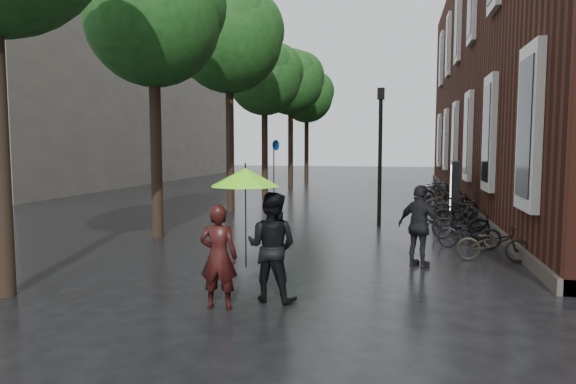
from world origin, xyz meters
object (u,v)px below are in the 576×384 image
(person_burgundy, at_px, (219,257))
(pedestrian_walking, at_px, (420,226))
(person_black, at_px, (272,247))
(parked_bicycles, at_px, (449,203))
(ad_lightbox, at_px, (455,189))
(lamp_post, at_px, (380,143))

(person_burgundy, xyz_separation_m, pedestrian_walking, (3.27, 3.63, 0.04))
(pedestrian_walking, bearing_deg, person_black, 82.34)
(pedestrian_walking, relative_size, parked_bicycles, 0.11)
(pedestrian_walking, height_order, ad_lightbox, ad_lightbox)
(person_burgundy, distance_m, parked_bicycles, 13.32)
(person_black, distance_m, pedestrian_walking, 3.95)
(lamp_post, bearing_deg, ad_lightbox, 47.69)
(person_burgundy, relative_size, person_black, 0.92)
(person_burgundy, relative_size, parked_bicycles, 0.10)
(person_burgundy, xyz_separation_m, person_black, (0.73, 0.60, 0.08))
(person_burgundy, distance_m, person_black, 0.95)
(person_burgundy, height_order, person_black, person_black)
(ad_lightbox, height_order, lamp_post, lamp_post)
(person_burgundy, xyz_separation_m, ad_lightbox, (4.85, 12.02, 0.18))
(person_burgundy, height_order, ad_lightbox, ad_lightbox)
(person_black, bearing_deg, pedestrian_walking, -121.72)
(person_black, bearing_deg, person_burgundy, 47.91)
(person_burgundy, bearing_deg, pedestrian_walking, -135.91)
(person_burgundy, relative_size, lamp_post, 0.38)
(ad_lightbox, bearing_deg, lamp_post, -126.76)
(person_black, relative_size, ad_lightbox, 0.90)
(parked_bicycles, distance_m, ad_lightbox, 0.74)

